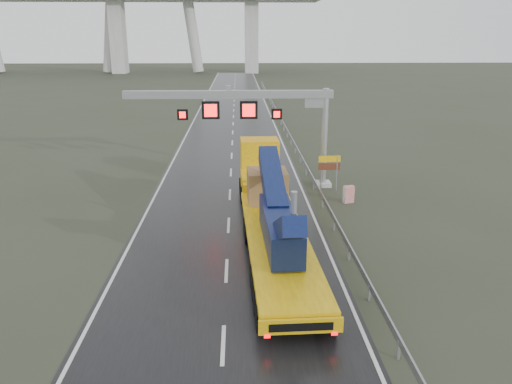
{
  "coord_description": "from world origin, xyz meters",
  "views": [
    {
      "loc": [
        0.62,
        -17.63,
        10.7
      ],
      "look_at": [
        1.5,
        6.36,
        3.2
      ],
      "focal_mm": 35.0,
      "sensor_mm": 36.0,
      "label": 1
    }
  ],
  "objects_px": {
    "sign_gantry": "(259,111)",
    "striped_barrier": "(349,194)",
    "heavy_haul_truck": "(269,199)",
    "exit_sign_pair": "(329,166)"
  },
  "relations": [
    {
      "from": "sign_gantry",
      "to": "striped_barrier",
      "type": "relative_size",
      "value": 12.86
    },
    {
      "from": "sign_gantry",
      "to": "heavy_haul_truck",
      "type": "height_order",
      "value": "sign_gantry"
    },
    {
      "from": "heavy_haul_truck",
      "to": "exit_sign_pair",
      "type": "height_order",
      "value": "heavy_haul_truck"
    },
    {
      "from": "sign_gantry",
      "to": "striped_barrier",
      "type": "bearing_deg",
      "value": -34.11
    },
    {
      "from": "exit_sign_pair",
      "to": "heavy_haul_truck",
      "type": "bearing_deg",
      "value": -125.07
    },
    {
      "from": "exit_sign_pair",
      "to": "striped_barrier",
      "type": "relative_size",
      "value": 2.31
    },
    {
      "from": "sign_gantry",
      "to": "exit_sign_pair",
      "type": "distance_m",
      "value": 6.39
    },
    {
      "from": "heavy_haul_truck",
      "to": "exit_sign_pair",
      "type": "bearing_deg",
      "value": 54.7
    },
    {
      "from": "sign_gantry",
      "to": "heavy_haul_truck",
      "type": "bearing_deg",
      "value": -88.26
    },
    {
      "from": "sign_gantry",
      "to": "exit_sign_pair",
      "type": "bearing_deg",
      "value": -15.43
    }
  ]
}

